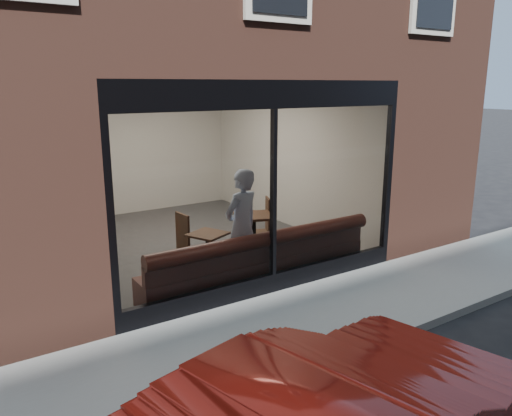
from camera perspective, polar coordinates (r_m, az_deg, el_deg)
ground at (r=6.49m, az=12.81°, el=-15.32°), size 120.00×120.00×0.00m
sidewalk_near at (r=7.12m, az=6.90°, el=-12.22°), size 40.00×2.00×0.01m
kerb_near at (r=6.43m, az=13.17°, el=-15.01°), size 40.00×0.10×0.12m
host_building_pier_right at (r=14.34m, az=0.43°, el=7.77°), size 2.50×12.00×3.20m
host_building_backfill at (r=15.49m, az=-17.73°, el=7.58°), size 5.00×6.00×3.20m
cafe_floor at (r=10.26m, az=-7.68°, el=-3.87°), size 6.00×6.00×0.00m
cafe_ceiling at (r=9.78m, az=-8.29°, el=14.11°), size 6.00×6.00×0.00m
cafe_wall_back at (r=12.64m, az=-13.90°, el=6.54°), size 5.00×0.00×5.00m
cafe_wall_left at (r=9.13m, az=-22.22°, el=3.21°), size 0.00×6.00×6.00m
cafe_wall_right at (r=11.19m, az=3.65°, el=6.00°), size 0.00×6.00×6.00m
storefront_kick at (r=7.82m, az=1.91°, el=-8.52°), size 5.00×0.10×0.30m
storefront_header at (r=7.23m, az=2.10°, el=12.85°), size 5.00×0.10×0.40m
storefront_mullion at (r=7.40m, az=2.00°, el=1.55°), size 0.06×0.10×2.50m
storefront_glass at (r=7.38m, az=2.13°, el=1.51°), size 4.80×0.00×4.80m
banquette at (r=8.10m, az=0.27°, el=-7.13°), size 4.00×0.55×0.45m
person at (r=7.94m, az=-1.64°, el=-2.18°), size 0.78×0.62×1.87m
cafe_table_left at (r=8.26m, az=-5.54°, el=-3.00°), size 0.72×0.72×0.04m
cafe_table_right at (r=9.36m, az=-0.25°, el=-0.91°), size 0.88×0.88×0.04m
cafe_chair_left at (r=8.89m, az=-9.35°, el=-5.27°), size 0.46×0.46×0.04m
cafe_chair_right at (r=10.07m, az=0.28°, el=-2.79°), size 0.49×0.49×0.04m
wall_poster at (r=8.17m, az=-20.37°, el=1.18°), size 0.02×0.63×0.84m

